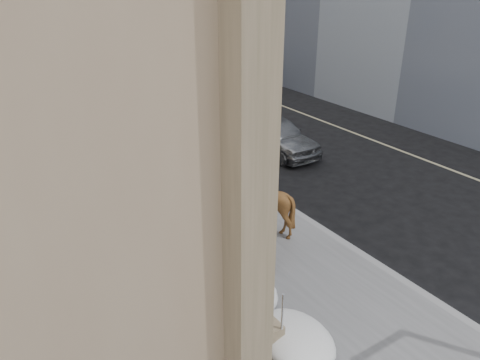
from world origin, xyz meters
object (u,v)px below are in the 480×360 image
Objects in this scene: mounted_horse_right at (261,199)px; car_silver at (276,134)px; mounted_horse_left at (170,176)px; car_grey at (247,72)px; pedestrian at (259,225)px.

car_silver is (4.71, 5.50, -0.39)m from mounted_horse_right.
mounted_horse_left is 0.56× the size of car_silver.
car_silver is at bearing 78.45° from car_grey.
car_silver is 13.71m from car_grey.
car_grey is (6.49, 12.08, -0.08)m from car_silver.
mounted_horse_left reaches higher than car_grey.
car_grey is (12.81, 14.44, -0.44)m from mounted_horse_left.
mounted_horse_left is 6.77m from car_silver.
car_silver is (5.47, 6.47, -0.18)m from pedestrian.
mounted_horse_left is 1.53× the size of pedestrian.
car_grey is (11.96, 18.55, -0.25)m from pedestrian.
mounted_horse_left reaches higher than mounted_horse_right.
pedestrian is at bearing -130.88° from car_silver.
car_grey is (11.19, 17.58, -0.47)m from mounted_horse_right.
mounted_horse_right is at bearing 126.81° from mounted_horse_left.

